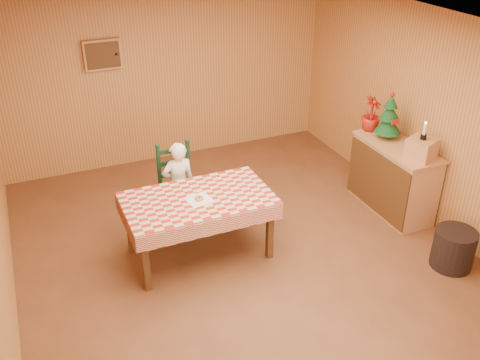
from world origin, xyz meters
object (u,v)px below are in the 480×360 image
crate (421,149)px  seated_child (179,184)px  dining_table (198,204)px  ladder_chair (178,186)px  shelf_unit (393,178)px  christmas_tree (389,118)px  storage_bin (453,249)px

crate → seated_child: bearing=156.4°
dining_table → ladder_chair: (0.00, 0.79, -0.18)m
shelf_unit → christmas_tree: 0.79m
crate → storage_bin: size_ratio=0.65×
crate → christmas_tree: size_ratio=0.48×
shelf_unit → seated_child: bearing=164.0°
dining_table → christmas_tree: christmas_tree is taller
dining_table → crate: bearing=-9.3°
crate → storage_bin: crate is taller
seated_child → storage_bin: 3.29m
seated_child → christmas_tree: (2.67, -0.52, 0.65)m
storage_bin → dining_table: bearing=152.4°
christmas_tree → crate: bearing=-90.0°
crate → storage_bin: (-0.13, -0.89, -0.83)m
ladder_chair → crate: size_ratio=3.60×
ladder_chair → seated_child: size_ratio=0.96×
ladder_chair → crate: (2.67, -1.22, 0.55)m
dining_table → ladder_chair: 0.81m
shelf_unit → christmas_tree: size_ratio=2.00×
dining_table → crate: 2.73m
ladder_chair → crate: crate is taller
dining_table → crate: size_ratio=5.52×
dining_table → shelf_unit: (2.66, -0.04, -0.22)m
dining_table → shelf_unit: bearing=-0.8°
storage_bin → crate: bearing=82.0°
dining_table → seated_child: size_ratio=1.47×
seated_child → crate: 2.96m
ladder_chair → christmas_tree: (2.67, -0.57, 0.71)m
seated_child → storage_bin: (2.55, -2.06, -0.33)m
dining_table → crate: crate is taller
christmas_tree → storage_bin: 1.83m
shelf_unit → christmas_tree: (0.01, 0.25, 0.74)m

